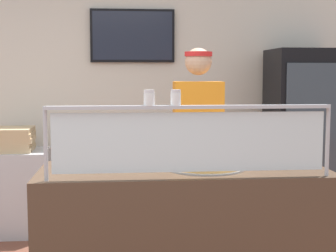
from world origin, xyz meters
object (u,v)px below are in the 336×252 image
object	(u,v)px
pizza_server	(213,163)
parmesan_shaker	(149,99)
pepper_flake_shaker	(176,99)
drink_fridge	(305,137)
pizza_box_stack	(10,139)
worker_figure	(198,145)
pizza_tray	(205,166)

from	to	relation	value
pizza_server	parmesan_shaker	bearing A→B (deg)	-131.15
pepper_flake_shaker	drink_fridge	distance (m)	2.70
drink_fridge	pizza_box_stack	bearing A→B (deg)	-179.16
pizza_server	parmesan_shaker	xyz separation A→B (m)	(-0.42, -0.28, 0.43)
pizza_server	pizza_box_stack	size ratio (longest dim) A/B	0.61
pizza_server	pepper_flake_shaker	world-z (taller)	pepper_flake_shaker
pizza_server	pepper_flake_shaker	distance (m)	0.58
pepper_flake_shaker	worker_figure	world-z (taller)	worker_figure
pizza_tray	parmesan_shaker	world-z (taller)	parmesan_shaker
pizza_tray	drink_fridge	world-z (taller)	drink_fridge
pepper_flake_shaker	worker_figure	size ratio (longest dim) A/B	0.05
pizza_tray	pizza_box_stack	xyz separation A→B (m)	(-1.61, 1.80, -0.04)
pizza_tray	pizza_box_stack	distance (m)	2.42
pizza_server	drink_fridge	distance (m)	2.27
drink_fridge	pepper_flake_shaker	bearing A→B (deg)	-126.31
pizza_box_stack	pepper_flake_shaker	bearing A→B (deg)	-56.52
parmesan_shaker	worker_figure	xyz separation A→B (m)	(0.44, 1.02, -0.41)
pizza_box_stack	worker_figure	bearing A→B (deg)	-32.77
pizza_server	worker_figure	bearing A→B (deg)	103.73
pizza_server	pepper_flake_shaker	bearing A→B (deg)	-118.67
pizza_server	parmesan_shaker	world-z (taller)	parmesan_shaker
parmesan_shaker	pepper_flake_shaker	size ratio (longest dim) A/B	0.99
worker_figure	pizza_box_stack	distance (m)	2.00
pizza_tray	pizza_box_stack	bearing A→B (deg)	131.90
pizza_tray	pizza_server	bearing A→B (deg)	-25.31
pepper_flake_shaker	worker_figure	distance (m)	1.13
drink_fridge	pizza_server	bearing A→B (deg)	-124.99
pepper_flake_shaker	pizza_box_stack	world-z (taller)	pepper_flake_shaker
parmesan_shaker	pizza_box_stack	bearing A→B (deg)	120.49
pizza_tray	pepper_flake_shaker	size ratio (longest dim) A/B	5.55
pizza_server	pizza_box_stack	bearing A→B (deg)	147.76
pizza_box_stack	pizza_tray	bearing A→B (deg)	-48.10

